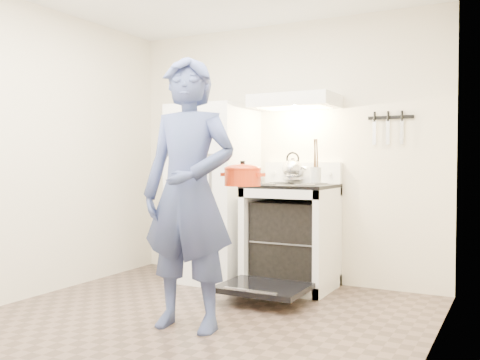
# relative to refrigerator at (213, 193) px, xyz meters

# --- Properties ---
(floor) EXTENTS (3.60, 3.60, 0.00)m
(floor) POSITION_rel_refrigerator_xyz_m (0.58, -1.45, -0.85)
(floor) COLOR brown
(floor) RESTS_ON ground
(back_wall) EXTENTS (3.20, 0.02, 2.50)m
(back_wall) POSITION_rel_refrigerator_xyz_m (0.58, 0.35, 0.40)
(back_wall) COLOR beige
(back_wall) RESTS_ON ground
(refrigerator) EXTENTS (0.70, 0.70, 1.70)m
(refrigerator) POSITION_rel_refrigerator_xyz_m (0.00, 0.00, 0.00)
(refrigerator) COLOR white
(refrigerator) RESTS_ON floor
(stove_body) EXTENTS (0.76, 0.65, 0.92)m
(stove_body) POSITION_rel_refrigerator_xyz_m (0.81, 0.02, -0.39)
(stove_body) COLOR white
(stove_body) RESTS_ON floor
(cooktop) EXTENTS (0.76, 0.65, 0.03)m
(cooktop) POSITION_rel_refrigerator_xyz_m (0.81, 0.02, 0.09)
(cooktop) COLOR black
(cooktop) RESTS_ON stove_body
(backsplash) EXTENTS (0.76, 0.07, 0.20)m
(backsplash) POSITION_rel_refrigerator_xyz_m (0.81, 0.31, 0.20)
(backsplash) COLOR white
(backsplash) RESTS_ON cooktop
(oven_door) EXTENTS (0.70, 0.54, 0.04)m
(oven_door) POSITION_rel_refrigerator_xyz_m (0.81, -0.57, -0.72)
(oven_door) COLOR black
(oven_door) RESTS_ON floor
(oven_rack) EXTENTS (0.60, 0.52, 0.01)m
(oven_rack) POSITION_rel_refrigerator_xyz_m (0.81, 0.02, -0.41)
(oven_rack) COLOR slate
(oven_rack) RESTS_ON stove_body
(range_hood) EXTENTS (0.76, 0.50, 0.12)m
(range_hood) POSITION_rel_refrigerator_xyz_m (0.81, 0.10, 0.86)
(range_hood) COLOR white
(range_hood) RESTS_ON back_wall
(knife_strip) EXTENTS (0.40, 0.02, 0.03)m
(knife_strip) POSITION_rel_refrigerator_xyz_m (1.63, 0.33, 0.70)
(knife_strip) COLOR black
(knife_strip) RESTS_ON back_wall
(pizza_stone) EXTENTS (0.36, 0.36, 0.02)m
(pizza_stone) POSITION_rel_refrigerator_xyz_m (0.76, 0.04, -0.40)
(pizza_stone) COLOR #89674A
(pizza_stone) RESTS_ON oven_rack
(tea_kettle) EXTENTS (0.24, 0.20, 0.30)m
(tea_kettle) POSITION_rel_refrigerator_xyz_m (0.74, 0.24, 0.25)
(tea_kettle) COLOR #B9B9BE
(tea_kettle) RESTS_ON cooktop
(utensil_jar) EXTENTS (0.10, 0.10, 0.13)m
(utensil_jar) POSITION_rel_refrigerator_xyz_m (1.12, -0.18, 0.20)
(utensil_jar) COLOR silver
(utensil_jar) RESTS_ON cooktop
(person) EXTENTS (0.73, 0.52, 1.87)m
(person) POSITION_rel_refrigerator_xyz_m (0.63, -1.41, 0.09)
(person) COLOR navy
(person) RESTS_ON floor
(dutch_oven) EXTENTS (0.33, 0.26, 0.22)m
(dutch_oven) POSITION_rel_refrigerator_xyz_m (0.94, -1.18, 0.20)
(dutch_oven) COLOR red
(dutch_oven) RESTS_ON person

